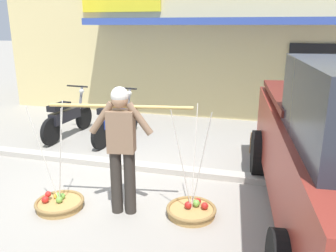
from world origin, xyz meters
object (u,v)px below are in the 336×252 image
motorcycle_nearest_shop (67,117)px  fruit_basket_right_side (192,210)px  fruit_vendor (122,143)px  wooden_crate (261,143)px  motorcycle_second_in_row (116,120)px  fruit_basket_left_side (59,203)px

motorcycle_nearest_shop → fruit_basket_right_side: bearing=-37.2°
fruit_vendor → wooden_crate: (1.74, 2.88, -0.82)m
wooden_crate → motorcycle_second_in_row: bearing=-177.2°
motorcycle_nearest_shop → motorcycle_second_in_row: bearing=2.7°
motorcycle_nearest_shop → wooden_crate: size_ratio=4.14×
fruit_basket_left_side → motorcycle_nearest_shop: size_ratio=0.80×
motorcycle_nearest_shop → motorcycle_second_in_row: 1.14m
fruit_vendor → motorcycle_nearest_shop: fruit_vendor is taller
fruit_basket_left_side → fruit_vendor: bearing=9.2°
fruit_basket_left_side → motorcycle_second_in_row: bearing=98.2°
fruit_basket_right_side → motorcycle_nearest_shop: fruit_basket_right_side is taller
fruit_vendor → fruit_basket_right_side: 1.28m
fruit_basket_right_side → motorcycle_nearest_shop: size_ratio=0.80×
fruit_basket_left_side → motorcycle_second_in_row: size_ratio=0.80×
motorcycle_nearest_shop → motorcycle_second_in_row: size_ratio=1.00×
fruit_vendor → fruit_basket_left_side: bearing=-170.8°
fruit_basket_left_side → motorcycle_nearest_shop: bearing=118.8°
fruit_basket_right_side → motorcycle_second_in_row: fruit_basket_right_side is taller
fruit_basket_right_side → motorcycle_second_in_row: 3.41m
motorcycle_second_in_row → fruit_basket_right_side: bearing=-49.6°
fruit_basket_right_side → fruit_basket_left_side: bearing=-170.6°
motorcycle_nearest_shop → wooden_crate: (4.18, 0.20, -0.29)m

